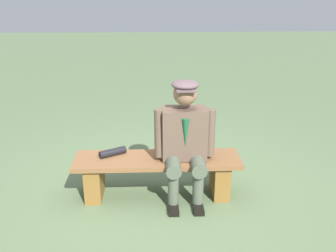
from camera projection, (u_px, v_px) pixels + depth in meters
name	position (u px, v px, depth m)	size (l,w,h in m)	color
ground_plane	(158.00, 195.00, 4.08)	(30.00, 30.00, 0.00)	#576C48
bench	(157.00, 171.00, 3.98)	(1.71, 0.45, 0.43)	brown
seated_man	(185.00, 137.00, 3.80)	(0.61, 0.56, 1.25)	brown
rolled_magazine	(113.00, 152.00, 3.97)	(0.08, 0.08, 0.29)	black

